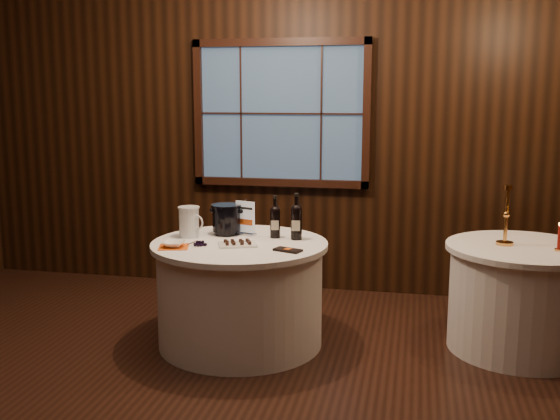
% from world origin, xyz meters
% --- Properties ---
extents(ground, '(6.00, 6.00, 0.00)m').
position_xyz_m(ground, '(0.00, 0.00, 0.00)').
color(ground, black).
rests_on(ground, ground).
extents(back_wall, '(6.00, 0.10, 3.00)m').
position_xyz_m(back_wall, '(0.00, 2.48, 1.54)').
color(back_wall, black).
rests_on(back_wall, ground).
extents(main_table, '(1.28, 1.28, 0.77)m').
position_xyz_m(main_table, '(0.00, 1.00, 0.39)').
color(main_table, white).
rests_on(main_table, ground).
extents(side_table, '(1.08, 1.08, 0.77)m').
position_xyz_m(side_table, '(2.00, 1.30, 0.39)').
color(side_table, white).
rests_on(side_table, ground).
extents(sign_stand, '(0.16, 0.12, 0.27)m').
position_xyz_m(sign_stand, '(-0.02, 1.24, 0.86)').
color(sign_stand, '#B3B3BA').
rests_on(sign_stand, main_table).
extents(port_bottle_left, '(0.08, 0.08, 0.32)m').
position_xyz_m(port_bottle_left, '(0.22, 1.20, 0.91)').
color(port_bottle_left, black).
rests_on(port_bottle_left, main_table).
extents(port_bottle_right, '(0.08, 0.09, 0.34)m').
position_xyz_m(port_bottle_right, '(0.39, 1.17, 0.92)').
color(port_bottle_right, black).
rests_on(port_bottle_right, main_table).
extents(ice_bucket, '(0.23, 0.23, 0.23)m').
position_xyz_m(ice_bucket, '(-0.16, 1.23, 0.89)').
color(ice_bucket, black).
rests_on(ice_bucket, main_table).
extents(chocolate_plate, '(0.32, 0.27, 0.04)m').
position_xyz_m(chocolate_plate, '(0.02, 0.89, 0.79)').
color(chocolate_plate, white).
rests_on(chocolate_plate, main_table).
extents(chocolate_box, '(0.21, 0.15, 0.02)m').
position_xyz_m(chocolate_box, '(0.40, 0.80, 0.78)').
color(chocolate_box, black).
rests_on(chocolate_box, main_table).
extents(grape_bunch, '(0.15, 0.06, 0.04)m').
position_xyz_m(grape_bunch, '(-0.24, 0.82, 0.79)').
color(grape_bunch, black).
rests_on(grape_bunch, main_table).
extents(glass_pitcher, '(0.21, 0.16, 0.23)m').
position_xyz_m(glass_pitcher, '(-0.41, 1.09, 0.89)').
color(glass_pitcher, white).
rests_on(glass_pitcher, main_table).
extents(orange_napkin, '(0.25, 0.25, 0.00)m').
position_xyz_m(orange_napkin, '(-0.41, 0.75, 0.77)').
color(orange_napkin, '#DE5512').
rests_on(orange_napkin, main_table).
extents(cracker_bowl, '(0.18, 0.18, 0.04)m').
position_xyz_m(cracker_bowl, '(-0.41, 0.75, 0.79)').
color(cracker_bowl, white).
rests_on(cracker_bowl, orange_napkin).
extents(brass_candlestick, '(0.12, 0.12, 0.43)m').
position_xyz_m(brass_candlestick, '(1.87, 1.30, 0.93)').
color(brass_candlestick, '#D58F42').
rests_on(brass_candlestick, side_table).
extents(red_candle, '(0.05, 0.05, 0.20)m').
position_xyz_m(red_candle, '(2.21, 1.19, 0.85)').
color(red_candle, '#D58F42').
rests_on(red_candle, side_table).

